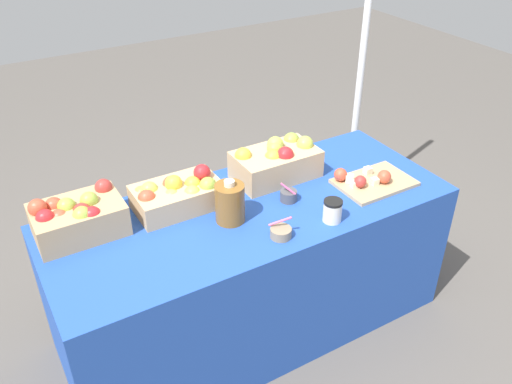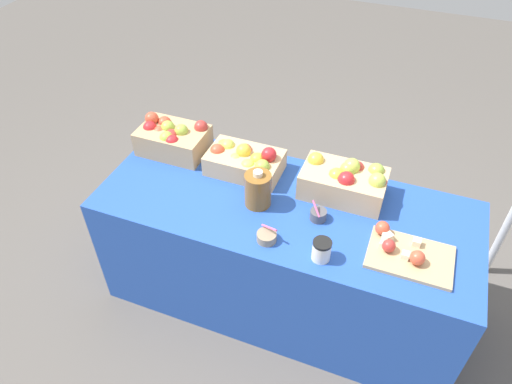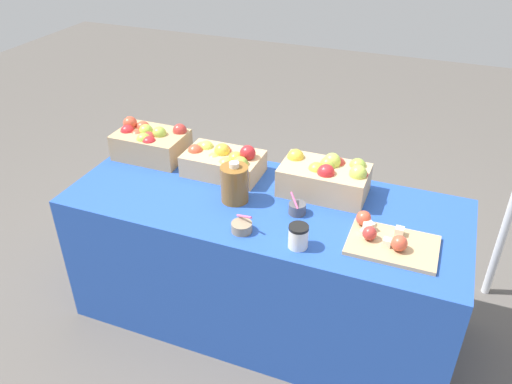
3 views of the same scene
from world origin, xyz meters
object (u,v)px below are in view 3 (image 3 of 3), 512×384
at_px(apple_crate_left, 150,142).
at_px(coffee_cup, 298,236).
at_px(apple_crate_middle, 223,161).
at_px(cutting_board_front, 387,240).
at_px(sample_bowl_mid, 242,227).
at_px(apple_crate_right, 327,177).
at_px(sample_bowl_near, 297,208).
at_px(cider_jug, 235,184).

height_order(apple_crate_left, coffee_cup, apple_crate_left).
xyz_separation_m(apple_crate_middle, cutting_board_front, (0.89, -0.30, -0.05)).
height_order(cutting_board_front, sample_bowl_mid, sample_bowl_mid).
bearing_deg(sample_bowl_mid, coffee_cup, -3.17).
relative_size(apple_crate_right, sample_bowl_mid, 4.12).
relative_size(cutting_board_front, coffee_cup, 3.57).
distance_m(apple_crate_middle, sample_bowl_mid, 0.52).
height_order(sample_bowl_near, coffee_cup, coffee_cup).
distance_m(cutting_board_front, coffee_cup, 0.38).
relative_size(apple_crate_left, sample_bowl_mid, 3.70).
bearing_deg(cider_jug, sample_bowl_near, 0.15).
xyz_separation_m(cutting_board_front, coffee_cup, (-0.34, -0.15, 0.03)).
height_order(sample_bowl_near, cider_jug, cider_jug).
height_order(cutting_board_front, sample_bowl_near, sample_bowl_near).
height_order(sample_bowl_near, sample_bowl_mid, sample_bowl_near).
relative_size(apple_crate_middle, coffee_cup, 3.80).
height_order(apple_crate_left, apple_crate_middle, apple_crate_left).
height_order(apple_crate_left, cutting_board_front, apple_crate_left).
height_order(apple_crate_middle, sample_bowl_mid, apple_crate_middle).
relative_size(apple_crate_left, sample_bowl_near, 3.65).
relative_size(apple_crate_right, cider_jug, 2.04).
distance_m(cider_jug, coffee_cup, 0.45).
xyz_separation_m(apple_crate_left, cutting_board_front, (1.33, -0.32, -0.06)).
relative_size(sample_bowl_near, cider_jug, 0.50).
distance_m(apple_crate_left, cutting_board_front, 1.37).
distance_m(cutting_board_front, sample_bowl_mid, 0.62).
relative_size(cider_jug, coffee_cup, 1.97).
bearing_deg(sample_bowl_near, coffee_cup, -71.60).
relative_size(apple_crate_middle, cutting_board_front, 1.06).
xyz_separation_m(apple_crate_right, coffee_cup, (0.00, -0.45, -0.04)).
bearing_deg(apple_crate_left, apple_crate_middle, -3.30).
relative_size(apple_crate_left, apple_crate_right, 0.90).
bearing_deg(apple_crate_left, coffee_cup, -25.44).
bearing_deg(cider_jug, coffee_cup, -30.95).
height_order(apple_crate_right, sample_bowl_near, apple_crate_right).
distance_m(sample_bowl_near, sample_bowl_mid, 0.28).
bearing_deg(apple_crate_middle, apple_crate_right, 0.91).
relative_size(cutting_board_front, cider_jug, 1.82).
bearing_deg(sample_bowl_mid, apple_crate_middle, 123.64).
bearing_deg(sample_bowl_near, sample_bowl_mid, -129.87).
xyz_separation_m(apple_crate_right, sample_bowl_mid, (-0.26, -0.44, -0.07)).
bearing_deg(coffee_cup, sample_bowl_near, 108.40).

